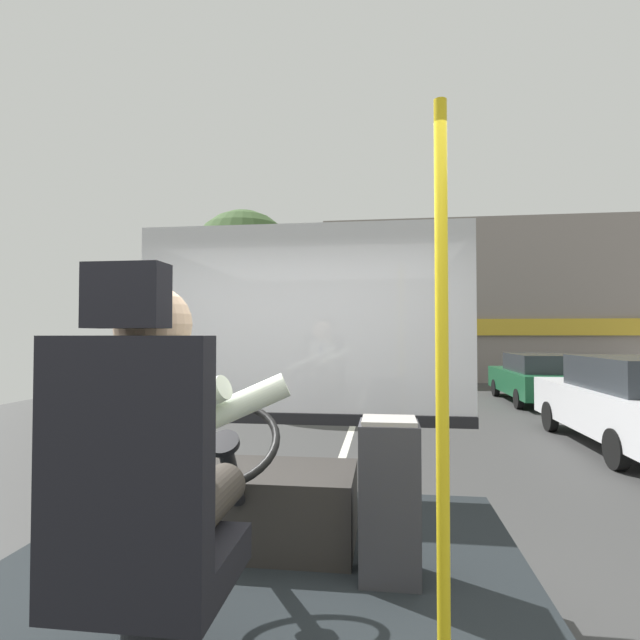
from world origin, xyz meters
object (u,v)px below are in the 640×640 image
Objects in this scene: parked_car_white at (634,402)px; fare_box at (389,498)px; steering_console at (252,503)px; handrail_pole at (442,385)px; parked_car_green at (542,378)px; driver_seat at (142,526)px; bus_driver at (162,449)px.

fare_box is at bearing -123.05° from parked_car_white.
handrail_pole is at bearing -45.85° from steering_console.
steering_console reaches higher than parked_car_green.
driver_seat is at bearing -161.71° from handrail_pole.
parked_car_white is at bearing 60.77° from handrail_pole.
driver_seat reaches higher than steering_console.
parked_car_white is (4.54, 5.59, -0.14)m from steering_console.
steering_console is 11.86m from parked_car_green.
parked_car_green is at bearing 71.74° from handrail_pole.
driver_seat reaches higher than bus_driver.
handrail_pole reaches higher than fare_box.
bus_driver reaches higher than steering_console.
fare_box is 7.00m from parked_car_white.
handrail_pole reaches higher than parked_car_green.
handrail_pole is 0.49× the size of parked_car_green.
handrail_pole is 0.46× the size of parked_car_white.
handrail_pole reaches higher than driver_seat.
bus_driver is 0.74× the size of steering_console.
fare_box is (-0.17, 0.65, -0.59)m from handrail_pole.
parked_car_white is at bearing 56.30° from driver_seat.
steering_console is 0.79m from fare_box.
handrail_pole is at bearing 18.29° from driver_seat.
handrail_pole reaches higher than steering_console.
driver_seat is at bearing -90.00° from steering_console.
handrail_pole is (0.90, -0.92, 0.74)m from steering_console.
fare_box reaches higher than parked_car_green.
steering_console reaches higher than parked_car_white.
fare_box is 11.84m from parked_car_green.
handrail_pole is at bearing -119.23° from parked_car_white.
handrail_pole reaches higher than bus_driver.
driver_seat is 0.23m from bus_driver.
parked_car_white is at bearing -92.58° from parked_car_green.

